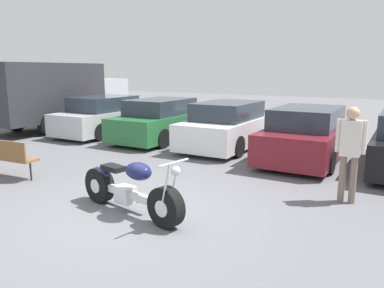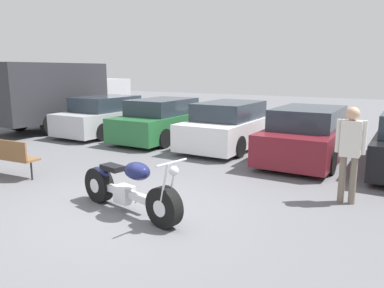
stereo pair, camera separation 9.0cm
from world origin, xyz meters
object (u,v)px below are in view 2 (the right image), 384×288
Objects in this scene: motorcycle at (128,189)px; parked_car_white at (232,126)px; delivery_truck at (60,93)px; park_bench at (6,154)px; person_standing at (350,146)px; parked_car_maroon at (309,135)px; parked_car_green at (166,121)px; parked_car_silver at (110,116)px.

motorcycle is 0.53× the size of parked_car_white.
delivery_truck is 3.93× the size of park_bench.
park_bench is (-2.94, -5.83, -0.12)m from parked_car_white.
delivery_truck reaches higher than park_bench.
person_standing is (11.73, -3.47, -0.41)m from delivery_truck.
parked_car_white is 1.00× the size of parked_car_maroon.
parked_car_white is at bearing 98.15° from motorcycle.
parked_car_maroon is (5.09, -0.48, 0.00)m from parked_car_green.
parked_car_silver is 0.72× the size of delivery_truck.
parked_car_silver reaches higher than motorcycle.
parked_car_green is 5.12m from parked_car_maroon.
parked_car_silver and parked_car_white have the same top height.
delivery_truck is at bearing 130.39° from park_bench.
motorcycle is 7.00m from parked_car_green.
parked_car_green is 2.84× the size of park_bench.
delivery_truck is 7.43m from park_bench.
parked_car_silver and parked_car_green have the same top height.
parked_car_green is at bearing 119.27° from motorcycle.
park_bench is at bearing -116.79° from parked_car_white.
parked_car_green and parked_car_maroon have the same top height.
parked_car_white is at bearing 137.52° from person_standing.
parked_car_green is at bearing 2.00° from parked_car_silver.
delivery_truck reaches higher than parked_car_silver.
parked_car_silver is 2.84× the size of park_bench.
person_standing reaches higher than parked_car_green.
person_standing is (6.56, -3.67, 0.40)m from parked_car_green.
parked_car_silver is at bearing 2.50° from delivery_truck.
parked_car_green is 5.24m from delivery_truck.
delivery_truck reaches higher than parked_car_white.
person_standing is at bearing -65.27° from parked_car_maroon.
parked_car_white reaches higher than park_bench.
parked_car_maroon is at bearing -10.89° from parked_car_white.
parked_car_white is 0.72× the size of delivery_truck.
parked_car_white is at bearing 169.11° from parked_car_maroon.
delivery_truck reaches higher than parked_car_maroon.
motorcycle is at bearing -106.57° from parked_car_maroon.
person_standing reaches higher than parked_car_white.
parked_car_maroon reaches higher than park_bench.
parked_car_silver is at bearing 177.04° from parked_car_maroon.
parked_car_green is (-3.42, 6.11, 0.23)m from motorcycle.
parked_car_silver is at bearing 134.77° from motorcycle.
parked_car_green is 1.00× the size of parked_car_maroon.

